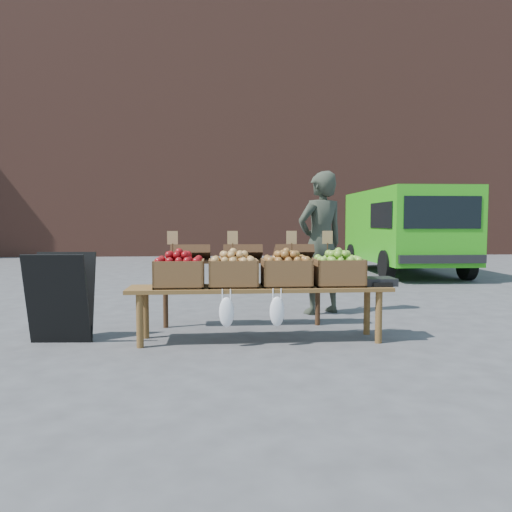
{
  "coord_description": "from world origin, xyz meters",
  "views": [
    {
      "loc": [
        0.31,
        -4.78,
        1.24
      ],
      "look_at": [
        0.75,
        0.83,
        0.85
      ],
      "focal_mm": 35.0,
      "sensor_mm": 36.0,
      "label": 1
    }
  ],
  "objects_px": {
    "vendor": "(321,243)",
    "back_table": "(243,283)",
    "chalkboard_sign": "(61,297)",
    "display_bench": "(260,313)",
    "delivery_van": "(404,232)",
    "crate_russet_pears": "(233,273)",
    "crate_red_apples": "(286,273)",
    "weighing_scale": "(378,281)",
    "crate_golden_apples": "(179,274)",
    "crate_green_apples": "(338,272)"
  },
  "relations": [
    {
      "from": "display_bench",
      "to": "crate_golden_apples",
      "type": "height_order",
      "value": "crate_golden_apples"
    },
    {
      "from": "display_bench",
      "to": "weighing_scale",
      "type": "bearing_deg",
      "value": 0.0
    },
    {
      "from": "weighing_scale",
      "to": "chalkboard_sign",
      "type": "bearing_deg",
      "value": 178.45
    },
    {
      "from": "vendor",
      "to": "back_table",
      "type": "distance_m",
      "value": 1.4
    },
    {
      "from": "chalkboard_sign",
      "to": "vendor",
      "type": "bearing_deg",
      "value": 28.52
    },
    {
      "from": "crate_red_apples",
      "to": "weighing_scale",
      "type": "bearing_deg",
      "value": 0.0
    },
    {
      "from": "back_table",
      "to": "crate_green_apples",
      "type": "bearing_deg",
      "value": -36.66
    },
    {
      "from": "vendor",
      "to": "crate_red_apples",
      "type": "distance_m",
      "value": 1.64
    },
    {
      "from": "back_table",
      "to": "crate_golden_apples",
      "type": "height_order",
      "value": "back_table"
    },
    {
      "from": "crate_russet_pears",
      "to": "crate_golden_apples",
      "type": "bearing_deg",
      "value": 180.0
    },
    {
      "from": "chalkboard_sign",
      "to": "back_table",
      "type": "distance_m",
      "value": 2.0
    },
    {
      "from": "crate_green_apples",
      "to": "weighing_scale",
      "type": "relative_size",
      "value": 1.47
    },
    {
      "from": "chalkboard_sign",
      "to": "crate_red_apples",
      "type": "bearing_deg",
      "value": 1.39
    },
    {
      "from": "display_bench",
      "to": "crate_golden_apples",
      "type": "relative_size",
      "value": 5.4
    },
    {
      "from": "crate_golden_apples",
      "to": "chalkboard_sign",
      "type": "bearing_deg",
      "value": 175.82
    },
    {
      "from": "crate_russet_pears",
      "to": "crate_green_apples",
      "type": "height_order",
      "value": "same"
    },
    {
      "from": "display_bench",
      "to": "crate_green_apples",
      "type": "relative_size",
      "value": 5.4
    },
    {
      "from": "crate_russet_pears",
      "to": "weighing_scale",
      "type": "distance_m",
      "value": 1.53
    },
    {
      "from": "display_bench",
      "to": "crate_golden_apples",
      "type": "bearing_deg",
      "value": 180.0
    },
    {
      "from": "crate_golden_apples",
      "to": "crate_red_apples",
      "type": "distance_m",
      "value": 1.1
    },
    {
      "from": "chalkboard_sign",
      "to": "crate_russet_pears",
      "type": "bearing_deg",
      "value": 0.71
    },
    {
      "from": "display_bench",
      "to": "crate_red_apples",
      "type": "relative_size",
      "value": 5.4
    },
    {
      "from": "crate_russet_pears",
      "to": "crate_green_apples",
      "type": "relative_size",
      "value": 1.0
    },
    {
      "from": "display_bench",
      "to": "delivery_van",
      "type": "bearing_deg",
      "value": 58.0
    },
    {
      "from": "crate_russet_pears",
      "to": "weighing_scale",
      "type": "relative_size",
      "value": 1.47
    },
    {
      "from": "crate_red_apples",
      "to": "crate_green_apples",
      "type": "bearing_deg",
      "value": 0.0
    },
    {
      "from": "display_bench",
      "to": "crate_russet_pears",
      "type": "xyz_separation_m",
      "value": [
        -0.28,
        0.0,
        0.42
      ]
    },
    {
      "from": "back_table",
      "to": "weighing_scale",
      "type": "relative_size",
      "value": 6.18
    },
    {
      "from": "crate_golden_apples",
      "to": "crate_green_apples",
      "type": "relative_size",
      "value": 1.0
    },
    {
      "from": "display_bench",
      "to": "crate_red_apples",
      "type": "bearing_deg",
      "value": 0.0
    },
    {
      "from": "vendor",
      "to": "display_bench",
      "type": "height_order",
      "value": "vendor"
    },
    {
      "from": "delivery_van",
      "to": "crate_golden_apples",
      "type": "xyz_separation_m",
      "value": [
        -4.82,
        -6.39,
        -0.27
      ]
    },
    {
      "from": "vendor",
      "to": "back_table",
      "type": "xyz_separation_m",
      "value": [
        -1.09,
        -0.76,
        -0.43
      ]
    },
    {
      "from": "chalkboard_sign",
      "to": "crate_russet_pears",
      "type": "height_order",
      "value": "chalkboard_sign"
    },
    {
      "from": "weighing_scale",
      "to": "crate_golden_apples",
      "type": "bearing_deg",
      "value": 180.0
    },
    {
      "from": "delivery_van",
      "to": "weighing_scale",
      "type": "xyz_separation_m",
      "value": [
        -2.74,
        -6.39,
        -0.37
      ]
    },
    {
      "from": "delivery_van",
      "to": "crate_red_apples",
      "type": "height_order",
      "value": "delivery_van"
    },
    {
      "from": "back_table",
      "to": "chalkboard_sign",
      "type": "bearing_deg",
      "value": -161.59
    },
    {
      "from": "chalkboard_sign",
      "to": "crate_green_apples",
      "type": "xyz_separation_m",
      "value": [
        2.86,
        -0.09,
        0.24
      ]
    },
    {
      "from": "back_table",
      "to": "delivery_van",
      "type": "bearing_deg",
      "value": 53.9
    },
    {
      "from": "back_table",
      "to": "crate_red_apples",
      "type": "height_order",
      "value": "back_table"
    },
    {
      "from": "back_table",
      "to": "crate_golden_apples",
      "type": "bearing_deg",
      "value": -133.48
    },
    {
      "from": "delivery_van",
      "to": "crate_russet_pears",
      "type": "bearing_deg",
      "value": -122.77
    },
    {
      "from": "display_bench",
      "to": "crate_russet_pears",
      "type": "distance_m",
      "value": 0.51
    },
    {
      "from": "chalkboard_sign",
      "to": "back_table",
      "type": "xyz_separation_m",
      "value": [
        1.9,
        0.63,
        0.05
      ]
    },
    {
      "from": "back_table",
      "to": "crate_green_apples",
      "type": "height_order",
      "value": "back_table"
    },
    {
      "from": "crate_russet_pears",
      "to": "chalkboard_sign",
      "type": "bearing_deg",
      "value": 177.12
    },
    {
      "from": "delivery_van",
      "to": "crate_green_apples",
      "type": "bearing_deg",
      "value": -115.4
    },
    {
      "from": "crate_red_apples",
      "to": "crate_golden_apples",
      "type": "bearing_deg",
      "value": 180.0
    },
    {
      "from": "display_bench",
      "to": "crate_red_apples",
      "type": "xyz_separation_m",
      "value": [
        0.28,
        0.0,
        0.42
      ]
    }
  ]
}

